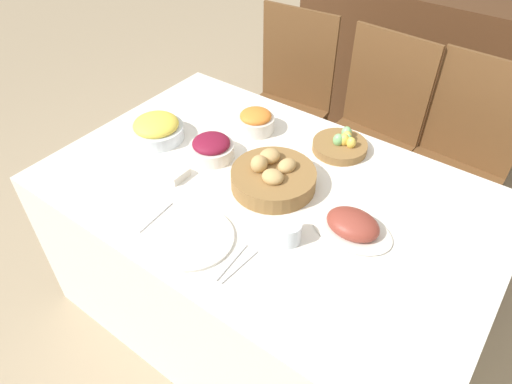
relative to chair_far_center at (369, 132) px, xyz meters
The scene contains 18 objects.
ground_plane 0.99m from the chair_far_center, 91.64° to the right, with size 12.00×12.00×0.00m, color tan.
dining_table 0.85m from the chair_far_center, 91.64° to the right, with size 1.60×1.03×0.73m.
chair_far_center is the anchor object (origin of this frame).
chair_far_left 0.49m from the chair_far_center, behind, with size 0.45×0.45×1.00m.
chair_far_right 0.43m from the chair_far_center, ahead, with size 0.44×0.44×1.00m.
sideboard 0.92m from the chair_far_center, 97.52° to the left, with size 1.47×0.44×0.96m.
bread_basket 0.84m from the chair_far_center, 91.47° to the right, with size 0.30×0.30×0.12m.
egg_basket 0.53m from the chair_far_center, 81.51° to the right, with size 0.21×0.21×0.08m.
ham_platter 0.92m from the chair_far_center, 69.58° to the right, with size 0.27×0.19×0.07m.
beet_salad_bowl 0.90m from the chair_far_center, 111.03° to the right, with size 0.17×0.17×0.09m.
pineapple_bowl 1.05m from the chair_far_center, 124.07° to the right, with size 0.22×0.22×0.10m.
carrot_bowl 0.67m from the chair_far_center, 116.73° to the right, with size 0.15×0.15×0.09m.
dinner_plate 1.20m from the chair_far_center, 93.90° to the right, with size 0.27×0.27×0.01m.
fork 1.22m from the chair_far_center, 101.64° to the right, with size 0.02×0.16×0.00m.
knife 1.20m from the chair_far_center, 86.02° to the right, with size 0.02×0.16×0.00m.
spoon 1.20m from the chair_far_center, 84.57° to the right, with size 0.02×0.16×0.00m.
drinking_cup 1.04m from the chair_far_center, 80.40° to the right, with size 0.08×0.08×0.07m.
butter_dish 1.07m from the chair_far_center, 110.46° to the right, with size 0.14×0.08×0.03m.
Camera 1 is at (0.69, -1.01, 1.81)m, focal length 32.00 mm.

